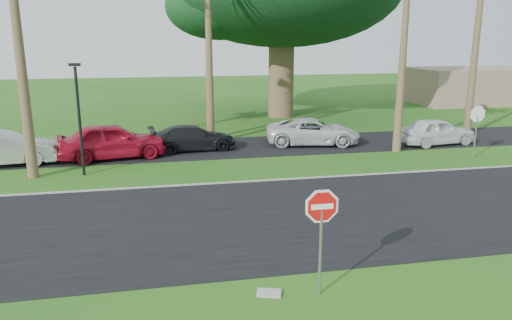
{
  "coord_description": "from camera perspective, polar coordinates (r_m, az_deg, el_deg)",
  "views": [
    {
      "loc": [
        -2.97,
        -12.77,
        5.71
      ],
      "look_at": [
        0.17,
        2.53,
        1.8
      ],
      "focal_mm": 35.0,
      "sensor_mm": 36.0,
      "label": 1
    }
  ],
  "objects": [
    {
      "name": "streetlight_right",
      "position": [
        21.7,
        -19.59,
        5.14
      ],
      "size": [
        0.45,
        0.25,
        4.64
      ],
      "color": "black",
      "rests_on": "ground"
    },
    {
      "name": "curb",
      "position": [
        19.88,
        -2.53,
        -2.56
      ],
      "size": [
        120.0,
        0.12,
        0.06
      ],
      "primitive_type": "cube",
      "color": "gray",
      "rests_on": "ground"
    },
    {
      "name": "car_minivan",
      "position": [
        26.9,
        6.54,
        3.2
      ],
      "size": [
        5.31,
        3.17,
        1.38
      ],
      "primitive_type": "imported",
      "rotation": [
        0.0,
        0.0,
        1.39
      ],
      "color": "silver",
      "rests_on": "ground"
    },
    {
      "name": "road",
      "position": [
        16.11,
        -0.22,
        -6.67
      ],
      "size": [
        120.0,
        8.0,
        0.02
      ],
      "primitive_type": "cube",
      "color": "black",
      "rests_on": "ground"
    },
    {
      "name": "building_far",
      "position": [
        47.42,
        23.35,
        7.82
      ],
      "size": [
        10.0,
        6.0,
        3.0
      ],
      "primitive_type": "cube",
      "color": "gray",
      "rests_on": "ground"
    },
    {
      "name": "utility_slab",
      "position": [
        11.71,
        1.49,
        -14.95
      ],
      "size": [
        0.63,
        0.5,
        0.06
      ],
      "primitive_type": "cube",
      "rotation": [
        0.0,
        0.0,
        -0.3
      ],
      "color": "#999791",
      "rests_on": "ground"
    },
    {
      "name": "car_dark",
      "position": [
        25.59,
        -7.23,
        2.5
      ],
      "size": [
        4.51,
        2.16,
        1.27
      ],
      "primitive_type": "imported",
      "rotation": [
        0.0,
        0.0,
        1.66
      ],
      "color": "black",
      "rests_on": "ground"
    },
    {
      "name": "ground",
      "position": [
        14.3,
        1.38,
        -9.48
      ],
      "size": [
        120.0,
        120.0,
        0.0
      ],
      "primitive_type": "plane",
      "color": "#1C5415",
      "rests_on": "ground"
    },
    {
      "name": "stop_sign_near",
      "position": [
        11.09,
        7.48,
        -6.86
      ],
      "size": [
        1.05,
        0.07,
        2.62
      ],
      "color": "gray",
      "rests_on": "ground"
    },
    {
      "name": "parking_strip",
      "position": [
        26.07,
        -4.79,
        1.37
      ],
      "size": [
        120.0,
        5.0,
        0.02
      ],
      "primitive_type": "cube",
      "color": "black",
      "rests_on": "ground"
    },
    {
      "name": "car_pickup",
      "position": [
        28.4,
        19.9,
        3.08
      ],
      "size": [
        4.38,
        2.21,
        1.43
      ],
      "primitive_type": "imported",
      "rotation": [
        0.0,
        0.0,
        1.7
      ],
      "color": "white",
      "rests_on": "ground"
    },
    {
      "name": "car_silver",
      "position": [
        25.04,
        -26.91,
        1.12
      ],
      "size": [
        4.78,
        2.05,
        1.53
      ],
      "primitive_type": "imported",
      "rotation": [
        0.0,
        0.0,
        1.66
      ],
      "color": "#B8BAC0",
      "rests_on": "ground"
    },
    {
      "name": "car_red",
      "position": [
        24.57,
        -16.11,
        2.08
      ],
      "size": [
        5.27,
        2.85,
        1.7
      ],
      "primitive_type": "imported",
      "rotation": [
        0.0,
        0.0,
        1.75
      ],
      "color": "#A50D24",
      "rests_on": "ground"
    },
    {
      "name": "stop_sign_far",
      "position": [
        25.9,
        23.94,
        4.1
      ],
      "size": [
        1.05,
        0.07,
        2.62
      ],
      "rotation": [
        0.0,
        0.0,
        3.14
      ],
      "color": "gray",
      "rests_on": "ground"
    }
  ]
}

